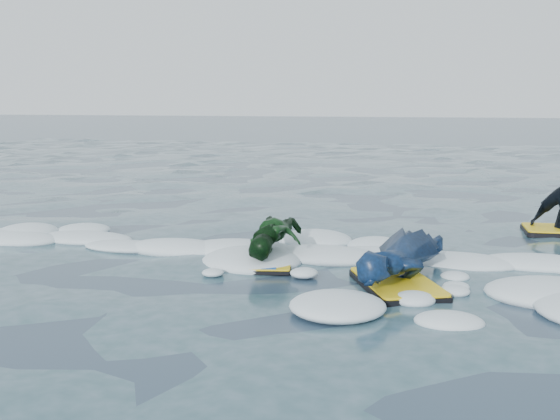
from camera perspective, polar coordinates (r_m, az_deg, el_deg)
The scene contains 4 objects.
ground at distance 6.60m, azimuth -6.44°, elevation -6.36°, with size 120.00×120.00×0.00m, color #182D3A.
foam_band at distance 7.54m, azimuth -3.77°, elevation -4.34°, with size 12.00×3.10×0.30m, color white, non-canonical shape.
prone_woman_unit at distance 6.77m, azimuth 9.69°, elevation -3.99°, with size 1.03×1.83×0.45m.
prone_child_unit at distance 7.51m, azimuth -0.41°, elevation -2.51°, with size 0.59×1.24×0.47m.
Camera 1 is at (2.19, -5.97, 1.75)m, focal length 45.00 mm.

